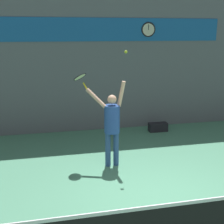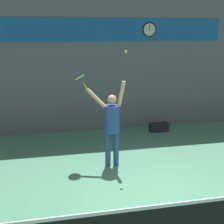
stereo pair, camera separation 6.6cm
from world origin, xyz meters
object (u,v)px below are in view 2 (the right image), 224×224
object	(u,v)px
tennis_player	(112,122)
tennis_racket	(80,77)
equipment_bag	(159,127)
scoreboard_clock	(149,30)
tennis_ball	(126,52)

from	to	relation	value
tennis_player	tennis_racket	world-z (taller)	tennis_racket
tennis_player	equipment_bag	xyz separation A→B (m)	(2.07, 2.29, -0.95)
tennis_player	scoreboard_clock	bearing A→B (deg)	57.42
scoreboard_clock	equipment_bag	bearing A→B (deg)	-70.73
tennis_racket	tennis_ball	size ratio (longest dim) A/B	6.39
equipment_bag	scoreboard_clock	bearing A→B (deg)	109.27
scoreboard_clock	equipment_bag	world-z (taller)	scoreboard_clock
scoreboard_clock	tennis_player	bearing A→B (deg)	-122.58
tennis_racket	equipment_bag	size ratio (longest dim) A/B	0.74
tennis_player	equipment_bag	world-z (taller)	tennis_player
tennis_racket	equipment_bag	world-z (taller)	tennis_racket
scoreboard_clock	tennis_ball	bearing A→B (deg)	-117.41
scoreboard_clock	tennis_ball	world-z (taller)	scoreboard_clock
tennis_player	tennis_racket	bearing A→B (deg)	147.31
equipment_bag	tennis_ball	bearing A→B (deg)	-126.48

